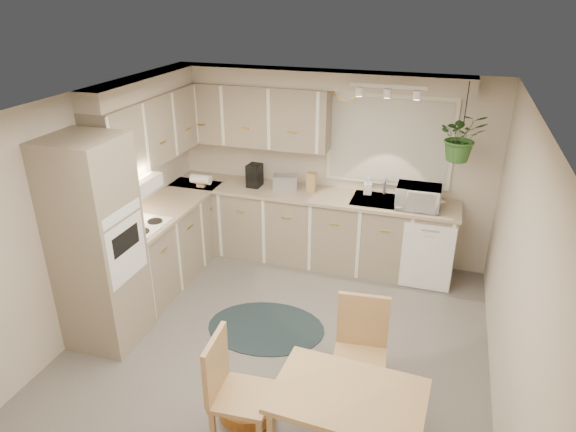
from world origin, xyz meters
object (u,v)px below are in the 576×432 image
object	(u,v)px
dining_table	(346,429)
chair_left	(243,393)
chair_back	(359,358)
braided_rug	(266,328)
pet_bed	(248,406)
microwave	(418,195)

from	to	relation	value
dining_table	chair_left	distance (m)	0.81
chair_back	braided_rug	xyz separation A→B (m)	(-1.10, 0.76, -0.48)
dining_table	chair_back	bearing A→B (deg)	92.48
chair_left	braided_rug	size ratio (longest dim) A/B	0.77
chair_left	braided_rug	distance (m)	1.53
dining_table	braided_rug	world-z (taller)	dining_table
dining_table	pet_bed	xyz separation A→B (m)	(-0.88, 0.25, -0.28)
braided_rug	pet_bed	xyz separation A→B (m)	(0.25, -1.13, 0.05)
microwave	dining_table	bearing A→B (deg)	-94.55
braided_rug	microwave	distance (m)	2.28
chair_left	chair_back	world-z (taller)	chair_back
microwave	chair_back	bearing A→B (deg)	-96.38
chair_left	microwave	distance (m)	3.12
dining_table	microwave	size ratio (longest dim) A/B	2.16
chair_left	pet_bed	world-z (taller)	chair_left
chair_back	dining_table	bearing A→B (deg)	87.20
pet_bed	microwave	size ratio (longest dim) A/B	1.01
dining_table	chair_left	size ratio (longest dim) A/B	1.12
pet_bed	microwave	distance (m)	3.01
braided_rug	microwave	world-z (taller)	microwave
dining_table	pet_bed	world-z (taller)	dining_table
chair_back	pet_bed	xyz separation A→B (m)	(-0.85, -0.37, -0.43)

